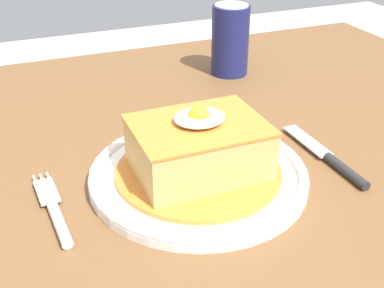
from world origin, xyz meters
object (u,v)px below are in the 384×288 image
fork (55,212)px  knife (334,162)px  soda_can (230,40)px  main_plate (198,174)px

fork → knife: size_ratio=0.86×
fork → soda_can: (0.36, 0.31, 0.06)m
soda_can → knife: bearing=-93.1°
main_plate → fork: (-0.17, -0.01, -0.00)m
knife → soda_can: (0.02, 0.34, 0.06)m
main_plate → knife: size_ratio=1.58×
fork → knife: bearing=-4.5°
main_plate → fork: bearing=-177.7°
knife → soda_can: size_ratio=1.33×
fork → soda_can: size_ratio=1.14×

